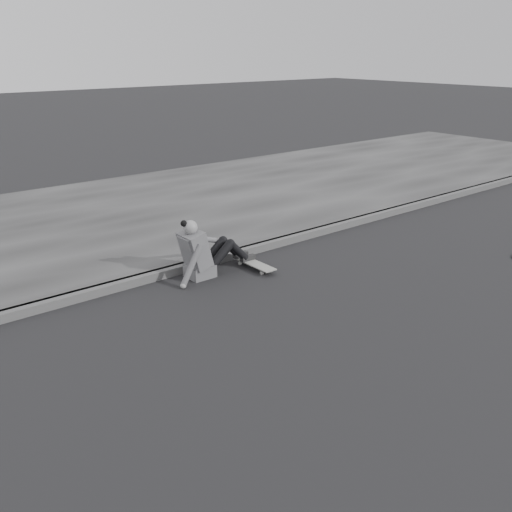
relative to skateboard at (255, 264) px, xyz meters
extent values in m
plane|color=black|center=(1.68, -2.02, -0.07)|extent=(80.00, 80.00, 0.00)
cube|color=#474747|center=(1.68, 0.56, -0.01)|extent=(24.00, 0.16, 0.12)
cube|color=#333333|center=(1.68, 3.58, -0.01)|extent=(24.00, 6.00, 0.12)
cylinder|color=#A1A19C|center=(-0.07, -0.26, -0.04)|extent=(0.03, 0.05, 0.05)
cylinder|color=#A1A19C|center=(0.07, -0.26, -0.04)|extent=(0.03, 0.05, 0.05)
cylinder|color=#A1A19C|center=(-0.07, 0.26, -0.04)|extent=(0.03, 0.05, 0.05)
cylinder|color=#A1A19C|center=(0.07, 0.26, -0.04)|extent=(0.03, 0.05, 0.05)
cube|color=#2F2F31|center=(0.00, -0.26, -0.02)|extent=(0.16, 0.04, 0.03)
cube|color=#2F2F31|center=(0.00, 0.26, -0.02)|extent=(0.16, 0.04, 0.03)
cube|color=gray|center=(0.00, 0.00, 0.01)|extent=(0.20, 0.78, 0.02)
cube|color=#535356|center=(-0.80, 0.25, 0.02)|extent=(0.36, 0.34, 0.18)
cube|color=#535356|center=(-0.87, 0.25, 0.36)|extent=(0.37, 0.40, 0.57)
cube|color=#535356|center=(-1.00, 0.25, 0.48)|extent=(0.14, 0.30, 0.20)
cylinder|color=gray|center=(-0.92, 0.25, 0.60)|extent=(0.09, 0.09, 0.08)
sphere|color=gray|center=(-0.93, 0.25, 0.69)|extent=(0.20, 0.20, 0.20)
sphere|color=black|center=(-1.02, 0.27, 0.76)|extent=(0.09, 0.09, 0.09)
cylinder|color=black|center=(-0.49, 0.16, 0.21)|extent=(0.43, 0.13, 0.39)
cylinder|color=black|center=(-0.49, 0.34, 0.21)|extent=(0.43, 0.13, 0.39)
cylinder|color=black|center=(-0.18, 0.16, 0.21)|extent=(0.35, 0.11, 0.36)
cylinder|color=black|center=(-0.18, 0.34, 0.21)|extent=(0.35, 0.11, 0.36)
sphere|color=black|center=(-0.32, 0.16, 0.35)|extent=(0.13, 0.13, 0.13)
sphere|color=black|center=(-0.32, 0.34, 0.35)|extent=(0.13, 0.13, 0.13)
cube|color=black|center=(0.00, 0.16, 0.05)|extent=(0.24, 0.08, 0.07)
cube|color=black|center=(0.00, 0.34, 0.05)|extent=(0.24, 0.08, 0.07)
cylinder|color=#535356|center=(-1.07, 0.04, 0.22)|extent=(0.38, 0.08, 0.58)
sphere|color=gray|center=(-1.22, 0.03, -0.03)|extent=(0.08, 0.08, 0.08)
cylinder|color=#535356|center=(-0.63, 0.41, 0.42)|extent=(0.48, 0.08, 0.21)
camera|label=1|loc=(-4.93, -6.11, 3.01)|focal=40.00mm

